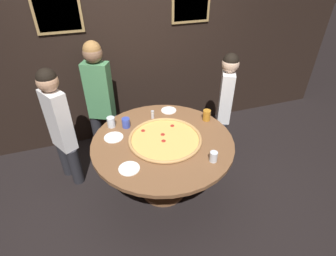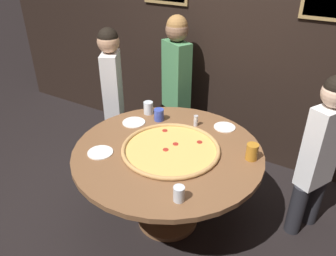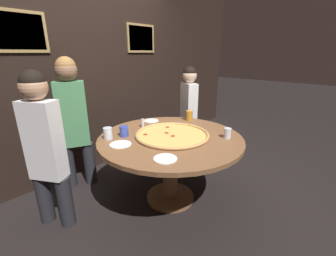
# 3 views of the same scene
# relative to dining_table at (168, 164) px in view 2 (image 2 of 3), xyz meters

# --- Properties ---
(ground_plane) EXTENTS (24.00, 24.00, 0.00)m
(ground_plane) POSITION_rel_dining_table_xyz_m (0.00, 0.00, -0.60)
(ground_plane) COLOR black
(back_wall) EXTENTS (6.40, 0.08, 2.60)m
(back_wall) POSITION_rel_dining_table_xyz_m (0.00, 1.33, 0.71)
(back_wall) COLOR black
(back_wall) RESTS_ON ground_plane
(dining_table) EXTENTS (1.46, 1.46, 0.74)m
(dining_table) POSITION_rel_dining_table_xyz_m (0.00, 0.00, 0.00)
(dining_table) COLOR brown
(dining_table) RESTS_ON ground_plane
(giant_pizza) EXTENTS (0.76, 0.76, 0.03)m
(giant_pizza) POSITION_rel_dining_table_xyz_m (0.03, -0.00, 0.16)
(giant_pizza) COLOR #EAB75B
(giant_pizza) RESTS_ON dining_table
(drink_cup_far_left) EXTENTS (0.09, 0.09, 0.12)m
(drink_cup_far_left) POSITION_rel_dining_table_xyz_m (-0.46, 0.42, 0.20)
(drink_cup_far_left) COLOR silver
(drink_cup_far_left) RESTS_ON dining_table
(drink_cup_beside_pizza) EXTENTS (0.09, 0.09, 0.11)m
(drink_cup_beside_pizza) POSITION_rel_dining_table_xyz_m (-0.31, 0.36, 0.20)
(drink_cup_beside_pizza) COLOR #384CB7
(drink_cup_beside_pizza) RESTS_ON dining_table
(drink_cup_by_shaker) EXTENTS (0.07, 0.07, 0.10)m
(drink_cup_by_shaker) POSITION_rel_dining_table_xyz_m (0.35, -0.45, 0.20)
(drink_cup_by_shaker) COLOR silver
(drink_cup_by_shaker) RESTS_ON dining_table
(drink_cup_centre_back) EXTENTS (0.09, 0.09, 0.12)m
(drink_cup_centre_back) POSITION_rel_dining_table_xyz_m (0.59, 0.21, 0.21)
(drink_cup_centre_back) COLOR #BC7A23
(drink_cup_centre_back) RESTS_ON dining_table
(white_plate_right_side) EXTENTS (0.18, 0.18, 0.01)m
(white_plate_right_side) POSITION_rel_dining_table_xyz_m (0.25, 0.54, 0.15)
(white_plate_right_side) COLOR white
(white_plate_right_side) RESTS_ON dining_table
(white_plate_far_back) EXTENTS (0.19, 0.19, 0.01)m
(white_plate_far_back) POSITION_rel_dining_table_xyz_m (-0.41, -0.30, 0.15)
(white_plate_far_back) COLOR white
(white_plate_far_back) RESTS_ON dining_table
(white_plate_left_side) EXTENTS (0.20, 0.20, 0.01)m
(white_plate_left_side) POSITION_rel_dining_table_xyz_m (-0.47, 0.20, 0.15)
(white_plate_left_side) COLOR white
(white_plate_left_side) RESTS_ON dining_table
(condiment_shaker) EXTENTS (0.04, 0.04, 0.10)m
(condiment_shaker) POSITION_rel_dining_table_xyz_m (0.02, 0.44, 0.19)
(condiment_shaker) COLOR silver
(condiment_shaker) RESTS_ON dining_table
(diner_side_left) EXTENTS (0.27, 0.36, 1.37)m
(diner_side_left) POSITION_rel_dining_table_xyz_m (1.01, 0.53, 0.18)
(diner_side_left) COLOR #232328
(diner_side_left) RESTS_ON ground_plane
(diner_far_right) EXTENTS (0.29, 0.37, 1.43)m
(diner_far_right) POSITION_rel_dining_table_xyz_m (-1.00, 0.56, 0.22)
(diner_far_right) COLOR #232328
(diner_far_right) RESTS_ON ground_plane
(diner_side_right) EXTENTS (0.40, 0.29, 1.52)m
(diner_side_right) POSITION_rel_dining_table_xyz_m (-0.51, 1.02, 0.26)
(diner_side_right) COLOR #232328
(diner_side_right) RESTS_ON ground_plane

